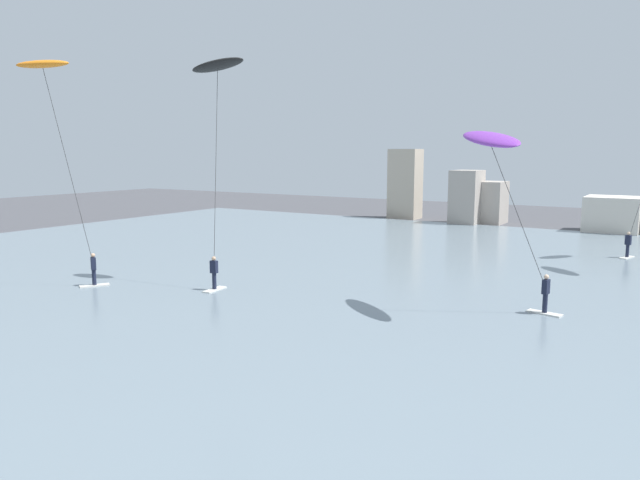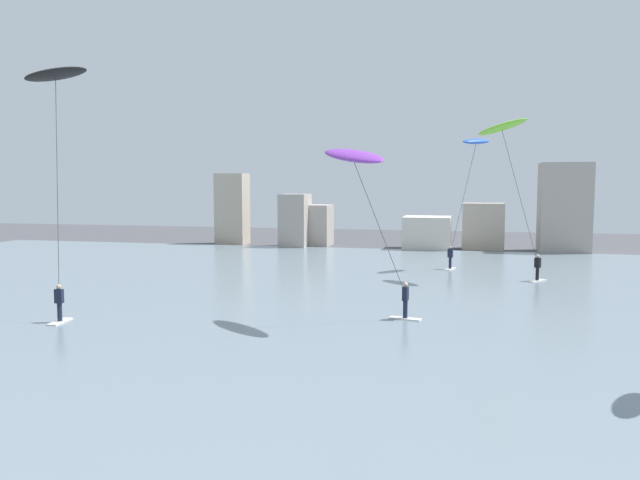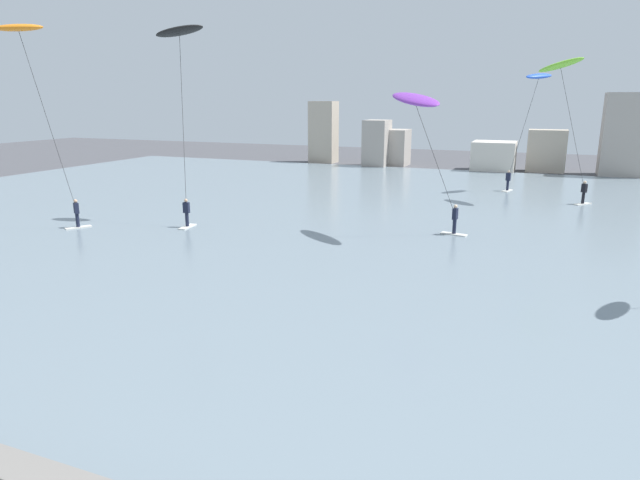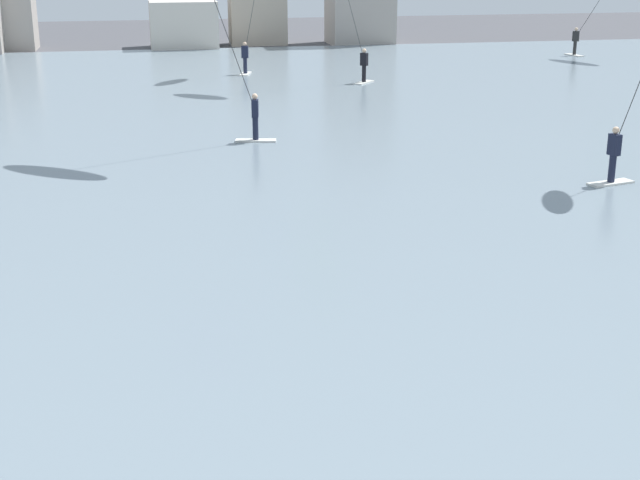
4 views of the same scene
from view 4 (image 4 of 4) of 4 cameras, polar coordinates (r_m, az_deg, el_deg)
name	(u,v)px [view 4 (image 4 of 4)]	position (r m, az deg, el deg)	size (l,w,h in m)	color
water_bay	(213,128)	(34.47, -6.68, 6.91)	(84.00, 52.00, 0.10)	slate
far_shore_buildings	(175,2)	(61.63, -9.03, 14.42)	(34.53, 4.97, 7.83)	#B7A893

